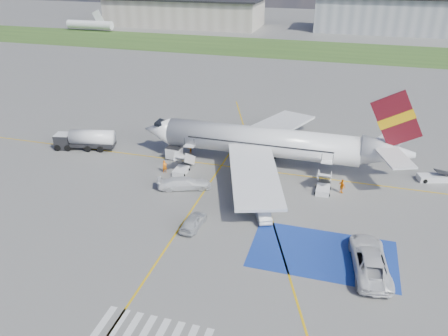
# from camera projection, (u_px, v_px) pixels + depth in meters

# --- Properties ---
(ground) EXTENTS (400.00, 400.00, 0.00)m
(ground) POSITION_uv_depth(u_px,v_px,m) (234.00, 217.00, 48.38)
(ground) COLOR #60605E
(ground) RESTS_ON ground
(grass_strip) EXTENTS (400.00, 30.00, 0.01)m
(grass_strip) POSITION_uv_depth(u_px,v_px,m) (316.00, 50.00, 130.13)
(grass_strip) COLOR #2D4C1E
(grass_strip) RESTS_ON ground
(taxiway_line_main) EXTENTS (120.00, 0.20, 0.01)m
(taxiway_line_main) POSITION_uv_depth(u_px,v_px,m) (257.00, 170.00, 58.70)
(taxiway_line_main) COLOR gold
(taxiway_line_main) RESTS_ON ground
(taxiway_line_cross) EXTENTS (0.20, 60.00, 0.01)m
(taxiway_line_cross) POSITION_uv_depth(u_px,v_px,m) (155.00, 264.00, 41.01)
(taxiway_line_cross) COLOR gold
(taxiway_line_cross) RESTS_ON ground
(taxiway_line_diag) EXTENTS (20.71, 56.45, 0.01)m
(taxiway_line_diag) POSITION_uv_depth(u_px,v_px,m) (257.00, 170.00, 58.70)
(taxiway_line_diag) COLOR gold
(taxiway_line_diag) RESTS_ON ground
(staging_box) EXTENTS (14.00, 8.00, 0.01)m
(staging_box) POSITION_uv_depth(u_px,v_px,m) (323.00, 254.00, 42.45)
(staging_box) COLOR navy
(staging_box) RESTS_ON ground
(crosswalk) EXTENTS (9.00, 4.00, 0.01)m
(crosswalk) POSITION_uv_depth(u_px,v_px,m) (151.00, 336.00, 33.33)
(crosswalk) COLOR silver
(crosswalk) RESTS_ON ground
(terminal_west) EXTENTS (60.00, 22.00, 10.00)m
(terminal_west) POSITION_uv_depth(u_px,v_px,m) (184.00, 12.00, 171.69)
(terminal_west) COLOR #9E9688
(terminal_west) RESTS_ON ground
(terminal_centre) EXTENTS (48.00, 18.00, 12.00)m
(terminal_centre) POSITION_uv_depth(u_px,v_px,m) (384.00, 15.00, 156.92)
(terminal_centre) COLOR gray
(terminal_centre) RESTS_ON ground
(airliner) EXTENTS (36.81, 32.95, 11.92)m
(airliner) POSITION_uv_depth(u_px,v_px,m) (272.00, 143.00, 58.54)
(airliner) COLOR silver
(airliner) RESTS_ON ground
(airstairs_fwd) EXTENTS (1.90, 5.20, 3.60)m
(airstairs_fwd) POSITION_uv_depth(u_px,v_px,m) (182.00, 168.00, 57.95)
(airstairs_fwd) COLOR silver
(airstairs_fwd) RESTS_ON ground
(airstairs_aft) EXTENTS (1.90, 5.20, 3.60)m
(airstairs_aft) POSITION_uv_depth(u_px,v_px,m) (323.00, 186.00, 53.36)
(airstairs_aft) COLOR silver
(airstairs_aft) RESTS_ON ground
(fuel_tanker) EXTENTS (9.05, 4.06, 2.99)m
(fuel_tanker) POSITION_uv_depth(u_px,v_px,m) (86.00, 141.00, 64.51)
(fuel_tanker) COLOR black
(fuel_tanker) RESTS_ON ground
(gpu_cart) EXTENTS (2.26, 1.57, 1.80)m
(gpu_cart) POSITION_uv_depth(u_px,v_px,m) (174.00, 154.00, 61.45)
(gpu_cart) COLOR silver
(gpu_cart) RESTS_ON ground
(belt_loader) EXTENTS (5.13, 2.93, 1.48)m
(belt_loader) POSITION_uv_depth(u_px,v_px,m) (437.00, 178.00, 55.88)
(belt_loader) COLOR silver
(belt_loader) RESTS_ON ground
(car_silver_a) EXTENTS (2.06, 4.41, 1.46)m
(car_silver_a) POSITION_uv_depth(u_px,v_px,m) (193.00, 222.00, 46.19)
(car_silver_a) COLOR #A9ACB0
(car_silver_a) RESTS_ON ground
(car_silver_b) EXTENTS (2.93, 4.29, 1.34)m
(car_silver_b) POSITION_uv_depth(u_px,v_px,m) (262.00, 213.00, 47.88)
(car_silver_b) COLOR #B2B5B9
(car_silver_b) RESTS_ON ground
(van_white_a) EXTENTS (3.89, 6.97, 2.49)m
(van_white_a) POSITION_uv_depth(u_px,v_px,m) (370.00, 257.00, 39.96)
(van_white_a) COLOR silver
(van_white_a) RESTS_ON ground
(van_white_b) EXTENTS (5.34, 3.61, 1.94)m
(van_white_b) POSITION_uv_depth(u_px,v_px,m) (184.00, 182.00, 53.74)
(van_white_b) COLOR silver
(van_white_b) RESTS_ON ground
(crew_fwd) EXTENTS (0.74, 0.74, 1.73)m
(crew_fwd) POSITION_uv_depth(u_px,v_px,m) (165.00, 167.00, 57.70)
(crew_fwd) COLOR orange
(crew_fwd) RESTS_ON ground
(crew_nose) EXTENTS (0.91, 0.94, 1.52)m
(crew_nose) POSITION_uv_depth(u_px,v_px,m) (190.00, 148.00, 63.40)
(crew_nose) COLOR orange
(crew_nose) RESTS_ON ground
(crew_aft) EXTENTS (1.04, 1.09, 1.82)m
(crew_aft) POSITION_uv_depth(u_px,v_px,m) (342.00, 186.00, 52.78)
(crew_aft) COLOR orange
(crew_aft) RESTS_ON ground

